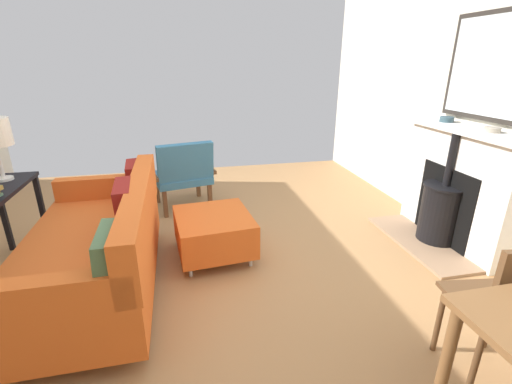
{
  "coord_description": "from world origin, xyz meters",
  "views": [
    {
      "loc": [
        0.07,
        2.63,
        1.62
      ],
      "look_at": [
        -0.46,
        0.15,
        0.68
      ],
      "focal_mm": 24.76,
      "sensor_mm": 36.0,
      "label": 1
    }
  ],
  "objects": [
    {
      "name": "ottoman",
      "position": [
        -0.15,
        -0.14,
        0.24
      ],
      "size": [
        0.69,
        0.73,
        0.38
      ],
      "color": "#B2B2B7",
      "rests_on": "ground"
    },
    {
      "name": "sofa",
      "position": [
        0.71,
        0.18,
        0.35
      ],
      "size": [
        0.9,
        1.77,
        0.81
      ],
      "color": "#B2B2B7",
      "rests_on": "ground"
    },
    {
      "name": "wall_left",
      "position": [
        -2.53,
        0.0,
        1.42
      ],
      "size": [
        0.12,
        5.75,
        2.83
      ],
      "primitive_type": "cube",
      "color": "silver",
      "rests_on": "ground"
    },
    {
      "name": "mirror_over_mantel",
      "position": [
        -2.44,
        0.06,
        1.58
      ],
      "size": [
        0.04,
        0.91,
        0.86
      ],
      "color": "#2D2823"
    },
    {
      "name": "ground_plane",
      "position": [
        0.0,
        0.0,
        -0.0
      ],
      "size": [
        5.07,
        5.75,
        0.01
      ],
      "primitive_type": "cube",
      "color": "#A87A4C"
    },
    {
      "name": "armchair_accent",
      "position": [
        0.08,
        -1.25,
        0.45
      ],
      "size": [
        0.78,
        0.71,
        0.81
      ],
      "color": "brown",
      "rests_on": "ground"
    },
    {
      "name": "fireplace",
      "position": [
        -2.32,
        0.06,
        0.48
      ],
      "size": [
        0.63,
        1.29,
        1.09
      ],
      "color": "#9E7A5B",
      "rests_on": "ground"
    },
    {
      "name": "mantel_bowl_near",
      "position": [
        -2.35,
        -0.23,
        1.12
      ],
      "size": [
        0.12,
        0.12,
        0.05
      ],
      "color": "#334C56",
      "rests_on": "fireplace"
    },
    {
      "name": "mantel_bowl_far",
      "position": [
        -2.35,
        0.28,
        1.11
      ],
      "size": [
        0.12,
        0.12,
        0.04
      ],
      "color": "#9E9384",
      "rests_on": "fireplace"
    },
    {
      "name": "dining_chair_near_fireplace",
      "position": [
        -1.43,
        1.5,
        0.51
      ],
      "size": [
        0.45,
        0.45,
        0.86
      ],
      "color": "brown",
      "rests_on": "ground"
    }
  ]
}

